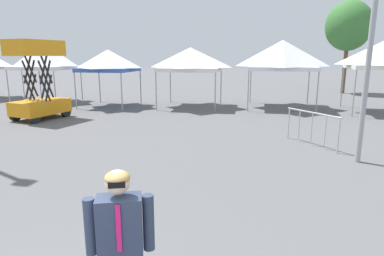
{
  "coord_description": "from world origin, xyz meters",
  "views": [
    {
      "loc": [
        1.84,
        -1.43,
        2.8
      ],
      "look_at": [
        0.26,
        5.17,
        1.3
      ],
      "focal_mm": 30.87,
      "sensor_mm": 36.0,
      "label": 1
    }
  ],
  "objects_px": {
    "crowd_barrier_by_lift": "(312,122)",
    "canopy_tent_center": "(191,59)",
    "canopy_tent_far_right": "(282,55)",
    "scissor_lift": "(40,95)",
    "tree_behind_tents_center": "(349,26)",
    "person_foreground": "(121,244)",
    "canopy_tent_right_of_center": "(44,56)",
    "canopy_tent_far_left": "(108,61)"
  },
  "relations": [
    {
      "from": "scissor_lift",
      "to": "crowd_barrier_by_lift",
      "type": "height_order",
      "value": "scissor_lift"
    },
    {
      "from": "person_foreground",
      "to": "tree_behind_tents_center",
      "type": "xyz_separation_m",
      "value": [
        6.57,
        24.28,
        3.84
      ]
    },
    {
      "from": "canopy_tent_far_left",
      "to": "canopy_tent_far_right",
      "type": "relative_size",
      "value": 0.87
    },
    {
      "from": "canopy_tent_center",
      "to": "scissor_lift",
      "type": "bearing_deg",
      "value": -138.45
    },
    {
      "from": "tree_behind_tents_center",
      "to": "canopy_tent_far_right",
      "type": "bearing_deg",
      "value": -119.71
    },
    {
      "from": "crowd_barrier_by_lift",
      "to": "tree_behind_tents_center",
      "type": "bearing_deg",
      "value": 76.28
    },
    {
      "from": "canopy_tent_far_left",
      "to": "canopy_tent_center",
      "type": "distance_m",
      "value": 4.51
    },
    {
      "from": "scissor_lift",
      "to": "tree_behind_tents_center",
      "type": "bearing_deg",
      "value": 43.09
    },
    {
      "from": "canopy_tent_center",
      "to": "canopy_tent_right_of_center",
      "type": "bearing_deg",
      "value": -177.55
    },
    {
      "from": "canopy_tent_right_of_center",
      "to": "canopy_tent_far_left",
      "type": "relative_size",
      "value": 1.13
    },
    {
      "from": "scissor_lift",
      "to": "canopy_tent_center",
      "type": "bearing_deg",
      "value": 41.55
    },
    {
      "from": "canopy_tent_center",
      "to": "tree_behind_tents_center",
      "type": "relative_size",
      "value": 0.51
    },
    {
      "from": "canopy_tent_center",
      "to": "scissor_lift",
      "type": "xyz_separation_m",
      "value": [
        -5.68,
        -5.04,
        -1.5
      ]
    },
    {
      "from": "canopy_tent_center",
      "to": "crowd_barrier_by_lift",
      "type": "xyz_separation_m",
      "value": [
        5.62,
        -6.93,
        -1.83
      ]
    },
    {
      "from": "canopy_tent_right_of_center",
      "to": "scissor_lift",
      "type": "bearing_deg",
      "value": -56.27
    },
    {
      "from": "canopy_tent_far_right",
      "to": "scissor_lift",
      "type": "height_order",
      "value": "canopy_tent_far_right"
    },
    {
      "from": "canopy_tent_far_left",
      "to": "scissor_lift",
      "type": "xyz_separation_m",
      "value": [
        -1.26,
        -4.17,
        -1.43
      ]
    },
    {
      "from": "canopy_tent_far_right",
      "to": "tree_behind_tents_center",
      "type": "xyz_separation_m",
      "value": [
        4.76,
        8.34,
        2.06
      ]
    },
    {
      "from": "canopy_tent_far_right",
      "to": "person_foreground",
      "type": "distance_m",
      "value": 16.14
    },
    {
      "from": "canopy_tent_far_left",
      "to": "crowd_barrier_by_lift",
      "type": "xyz_separation_m",
      "value": [
        10.04,
        -6.06,
        -1.76
      ]
    },
    {
      "from": "canopy_tent_far_left",
      "to": "crowd_barrier_by_lift",
      "type": "relative_size",
      "value": 1.94
    },
    {
      "from": "tree_behind_tents_center",
      "to": "scissor_lift",
      "type": "bearing_deg",
      "value": -136.91
    },
    {
      "from": "person_foreground",
      "to": "crowd_barrier_by_lift",
      "type": "relative_size",
      "value": 1.11
    },
    {
      "from": "canopy_tent_far_left",
      "to": "person_foreground",
      "type": "distance_m",
      "value": 16.07
    },
    {
      "from": "canopy_tent_right_of_center",
      "to": "scissor_lift",
      "type": "relative_size",
      "value": 1.02
    },
    {
      "from": "canopy_tent_right_of_center",
      "to": "canopy_tent_far_right",
      "type": "distance_m",
      "value": 13.65
    },
    {
      "from": "scissor_lift",
      "to": "person_foreground",
      "type": "xyz_separation_m",
      "value": [
        8.67,
        -10.02,
        -0.05
      ]
    },
    {
      "from": "scissor_lift",
      "to": "person_foreground",
      "type": "bearing_deg",
      "value": -49.14
    },
    {
      "from": "canopy_tent_right_of_center",
      "to": "crowd_barrier_by_lift",
      "type": "distance_m",
      "value": 15.96
    },
    {
      "from": "scissor_lift",
      "to": "person_foreground",
      "type": "relative_size",
      "value": 1.93
    },
    {
      "from": "crowd_barrier_by_lift",
      "to": "canopy_tent_far_right",
      "type": "bearing_deg",
      "value": 95.98
    },
    {
      "from": "canopy_tent_far_right",
      "to": "canopy_tent_far_left",
      "type": "bearing_deg",
      "value": -169.26
    },
    {
      "from": "canopy_tent_far_left",
      "to": "crowd_barrier_by_lift",
      "type": "height_order",
      "value": "canopy_tent_far_left"
    },
    {
      "from": "canopy_tent_right_of_center",
      "to": "tree_behind_tents_center",
      "type": "distance_m",
      "value": 20.82
    },
    {
      "from": "scissor_lift",
      "to": "tree_behind_tents_center",
      "type": "height_order",
      "value": "tree_behind_tents_center"
    },
    {
      "from": "crowd_barrier_by_lift",
      "to": "canopy_tent_center",
      "type": "bearing_deg",
      "value": 129.02
    },
    {
      "from": "canopy_tent_far_left",
      "to": "canopy_tent_center",
      "type": "height_order",
      "value": "canopy_tent_center"
    },
    {
      "from": "canopy_tent_far_left",
      "to": "person_foreground",
      "type": "relative_size",
      "value": 1.74
    },
    {
      "from": "canopy_tent_right_of_center",
      "to": "crowd_barrier_by_lift",
      "type": "bearing_deg",
      "value": -24.45
    },
    {
      "from": "crowd_barrier_by_lift",
      "to": "scissor_lift",
      "type": "bearing_deg",
      "value": 170.5
    },
    {
      "from": "canopy_tent_far_left",
      "to": "canopy_tent_center",
      "type": "relative_size",
      "value": 0.92
    },
    {
      "from": "canopy_tent_far_left",
      "to": "canopy_tent_center",
      "type": "bearing_deg",
      "value": 11.16
    }
  ]
}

